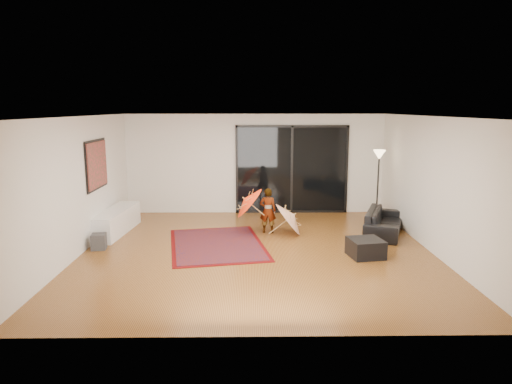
{
  "coord_description": "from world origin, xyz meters",
  "views": [
    {
      "loc": [
        -0.15,
        -8.86,
        2.87
      ],
      "look_at": [
        -0.02,
        0.66,
        1.1
      ],
      "focal_mm": 32.0,
      "sensor_mm": 36.0,
      "label": 1
    }
  ],
  "objects_px": {
    "child": "(268,211)",
    "ottoman": "(366,248)",
    "media_console": "(116,221)",
    "sofa": "(384,222)"
  },
  "relations": [
    {
      "from": "media_console",
      "to": "child",
      "type": "bearing_deg",
      "value": 4.14
    },
    {
      "from": "media_console",
      "to": "sofa",
      "type": "height_order",
      "value": "sofa"
    },
    {
      "from": "sofa",
      "to": "child",
      "type": "bearing_deg",
      "value": 109.05
    },
    {
      "from": "child",
      "to": "sofa",
      "type": "bearing_deg",
      "value": -173.38
    },
    {
      "from": "ottoman",
      "to": "media_console",
      "type": "bearing_deg",
      "value": 161.3
    },
    {
      "from": "sofa",
      "to": "media_console",
      "type": "bearing_deg",
      "value": 109.83
    },
    {
      "from": "ottoman",
      "to": "child",
      "type": "bearing_deg",
      "value": 136.06
    },
    {
      "from": "child",
      "to": "ottoman",
      "type": "bearing_deg",
      "value": 144.74
    },
    {
      "from": "ottoman",
      "to": "child",
      "type": "xyz_separation_m",
      "value": [
        -1.84,
        1.77,
        0.35
      ]
    },
    {
      "from": "sofa",
      "to": "ottoman",
      "type": "distance_m",
      "value": 1.88
    }
  ]
}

